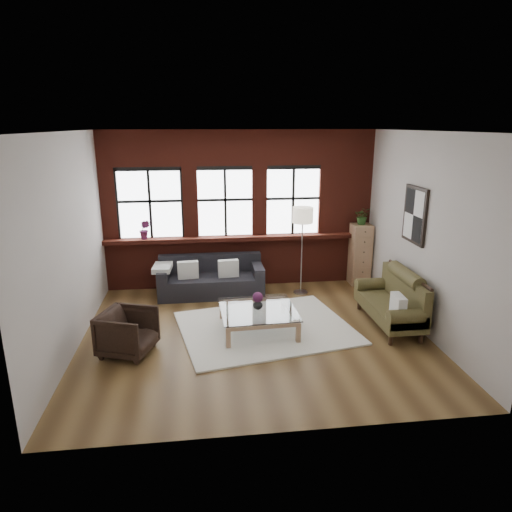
{
  "coord_description": "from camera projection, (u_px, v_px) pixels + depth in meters",
  "views": [
    {
      "loc": [
        -0.82,
        -6.76,
        3.3
      ],
      "look_at": [
        0.1,
        0.6,
        1.15
      ],
      "focal_mm": 32.0,
      "sensor_mm": 36.0,
      "label": 1
    }
  ],
  "objects": [
    {
      "name": "brick_backwall",
      "position": [
        240.0,
        210.0,
        9.33
      ],
      "size": [
        5.5,
        0.12,
        3.2
      ],
      "primitive_type": null,
      "color": "maroon",
      "rests_on": "floor"
    },
    {
      "name": "pillow_a",
      "position": [
        188.0,
        270.0,
        8.88
      ],
      "size": [
        0.41,
        0.18,
        0.34
      ],
      "primitive_type": "cube",
      "rotation": [
        0.0,
        0.0,
        0.11
      ],
      "color": "silver",
      "rests_on": "dark_sofa"
    },
    {
      "name": "floor",
      "position": [
        254.0,
        334.0,
        7.46
      ],
      "size": [
        5.5,
        5.5,
        0.0
      ],
      "primitive_type": "plane",
      "color": "brown",
      "rests_on": "ground"
    },
    {
      "name": "wall_back",
      "position": [
        240.0,
        210.0,
        9.39
      ],
      "size": [
        5.5,
        0.0,
        5.5
      ],
      "primitive_type": "plane",
      "rotation": [
        1.57,
        0.0,
        0.0
      ],
      "color": "#B7B1AA",
      "rests_on": "ground"
    },
    {
      "name": "vintage_settee",
      "position": [
        389.0,
        300.0,
        7.68
      ],
      "size": [
        0.75,
        1.68,
        0.9
      ],
      "primitive_type": null,
      "color": "#484121",
      "rests_on": "floor"
    },
    {
      "name": "wall_front",
      "position": [
        284.0,
        298.0,
        4.63
      ],
      "size": [
        5.5,
        0.0,
        5.5
      ],
      "primitive_type": "plane",
      "rotation": [
        -1.57,
        0.0,
        0.0
      ],
      "color": "#B7B1AA",
      "rests_on": "ground"
    },
    {
      "name": "wall_left",
      "position": [
        68.0,
        245.0,
        6.68
      ],
      "size": [
        0.0,
        5.0,
        5.0
      ],
      "primitive_type": "plane",
      "rotation": [
        1.57,
        0.0,
        1.57
      ],
      "color": "#B7B1AA",
      "rests_on": "ground"
    },
    {
      "name": "wall_right",
      "position": [
        424.0,
        234.0,
        7.34
      ],
      "size": [
        0.0,
        5.0,
        5.0
      ],
      "primitive_type": "plane",
      "rotation": [
        1.57,
        0.0,
        -1.57
      ],
      "color": "#B7B1AA",
      "rests_on": "ground"
    },
    {
      "name": "vase",
      "position": [
        258.0,
        304.0,
        7.43
      ],
      "size": [
        0.21,
        0.21,
        0.17
      ],
      "primitive_type": "imported",
      "rotation": [
        0.0,
        0.0,
        -0.33
      ],
      "color": "#B2B2B2",
      "rests_on": "coffee_table"
    },
    {
      "name": "dark_sofa",
      "position": [
        211.0,
        277.0,
        9.08
      ],
      "size": [
        2.07,
        0.84,
        0.75
      ],
      "primitive_type": null,
      "color": "black",
      "rests_on": "floor"
    },
    {
      "name": "coffee_table",
      "position": [
        258.0,
        320.0,
        7.51
      ],
      "size": [
        1.26,
        1.26,
        0.41
      ],
      "primitive_type": null,
      "rotation": [
        0.0,
        0.0,
        0.04
      ],
      "color": "#A17957",
      "rests_on": "shag_rug"
    },
    {
      "name": "ceiling",
      "position": [
        254.0,
        131.0,
        6.56
      ],
      "size": [
        5.5,
        5.5,
        0.0
      ],
      "primitive_type": "plane",
      "rotation": [
        3.14,
        0.0,
        0.0
      ],
      "color": "white",
      "rests_on": "ground"
    },
    {
      "name": "shag_rug",
      "position": [
        265.0,
        328.0,
        7.65
      ],
      "size": [
        3.12,
        2.65,
        0.03
      ],
      "primitive_type": "cube",
      "rotation": [
        0.0,
        0.0,
        0.19
      ],
      "color": "white",
      "rests_on": "floor"
    },
    {
      "name": "pillow_b",
      "position": [
        228.0,
        268.0,
        8.98
      ],
      "size": [
        0.41,
        0.18,
        0.34
      ],
      "primitive_type": "cube",
      "rotation": [
        0.0,
        0.0,
        0.09
      ],
      "color": "silver",
      "rests_on": "dark_sofa"
    },
    {
      "name": "window_mid",
      "position": [
        225.0,
        203.0,
        9.27
      ],
      "size": [
        1.38,
        0.1,
        1.5
      ],
      "primitive_type": null,
      "color": "black",
      "rests_on": "brick_backwall"
    },
    {
      "name": "floor_lamp",
      "position": [
        302.0,
        248.0,
        9.0
      ],
      "size": [
        0.4,
        0.4,
        1.91
      ],
      "primitive_type": null,
      "color": "#A5A5A8",
      "rests_on": "floor"
    },
    {
      "name": "flowers",
      "position": [
        258.0,
        297.0,
        7.4
      ],
      "size": [
        0.17,
        0.17,
        0.17
      ],
      "primitive_type": "sphere",
      "color": "#602150",
      "rests_on": "vase"
    },
    {
      "name": "potted_plant_top",
      "position": [
        363.0,
        216.0,
        9.41
      ],
      "size": [
        0.39,
        0.36,
        0.36
      ],
      "primitive_type": "imported",
      "rotation": [
        0.0,
        0.0,
        -0.3
      ],
      "color": "#2D5923",
      "rests_on": "drawer_chest"
    },
    {
      "name": "pillow_settee",
      "position": [
        398.0,
        306.0,
        7.15
      ],
      "size": [
        0.16,
        0.39,
        0.34
      ],
      "primitive_type": "cube",
      "rotation": [
        0.0,
        0.0,
        -0.06
      ],
      "color": "silver",
      "rests_on": "vintage_settee"
    },
    {
      "name": "wall_poster",
      "position": [
        415.0,
        215.0,
        7.55
      ],
      "size": [
        0.05,
        0.74,
        0.94
      ],
      "primitive_type": null,
      "color": "black",
      "rests_on": "wall_right"
    },
    {
      "name": "sill_plant",
      "position": [
        145.0,
        230.0,
        9.08
      ],
      "size": [
        0.26,
        0.23,
        0.39
      ],
      "primitive_type": "imported",
      "rotation": [
        0.0,
        0.0,
        -0.27
      ],
      "color": "#602150",
      "rests_on": "sill_ledge"
    },
    {
      "name": "drawer_chest",
      "position": [
        360.0,
        254.0,
        9.64
      ],
      "size": [
        0.4,
        0.4,
        1.29
      ],
      "primitive_type": "cube",
      "color": "#A17957",
      "rests_on": "floor"
    },
    {
      "name": "armchair",
      "position": [
        128.0,
        332.0,
        6.74
      ],
      "size": [
        0.94,
        0.92,
        0.67
      ],
      "primitive_type": "imported",
      "rotation": [
        0.0,
        0.0,
        1.23
      ],
      "color": "black",
      "rests_on": "floor"
    },
    {
      "name": "window_right",
      "position": [
        293.0,
        202.0,
        9.43
      ],
      "size": [
        1.38,
        0.1,
        1.5
      ],
      "primitive_type": null,
      "color": "black",
      "rests_on": "brick_backwall"
    },
    {
      "name": "sill_ledge",
      "position": [
        241.0,
        238.0,
        9.41
      ],
      "size": [
        5.5,
        0.3,
        0.08
      ],
      "primitive_type": "cube",
      "color": "maroon",
      "rests_on": "brick_backwall"
    },
    {
      "name": "window_left",
      "position": [
        150.0,
        205.0,
        9.09
      ],
      "size": [
        1.38,
        0.1,
        1.5
      ],
      "primitive_type": null,
      "color": "black",
      "rests_on": "brick_backwall"
    }
  ]
}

